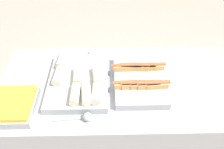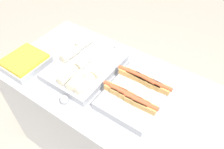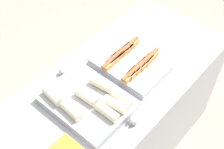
% 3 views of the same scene
% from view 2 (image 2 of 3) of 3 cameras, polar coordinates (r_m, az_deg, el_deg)
% --- Properties ---
extents(counter, '(1.60, 0.76, 0.89)m').
position_cam_2_polar(counter, '(1.72, 1.67, -13.13)').
color(counter, '#A8AAB2').
rests_on(counter, ground_plane).
extents(tray_hotdogs, '(0.36, 0.45, 0.10)m').
position_cam_2_polar(tray_hotdogs, '(1.29, 6.42, -4.43)').
color(tray_hotdogs, '#A8AAB2').
rests_on(tray_hotdogs, counter).
extents(tray_wraps, '(0.38, 0.49, 0.10)m').
position_cam_2_polar(tray_wraps, '(1.44, -7.25, 2.05)').
color(tray_wraps, '#A8AAB2').
rests_on(tray_wraps, counter).
extents(tray_side_front, '(0.25, 0.27, 0.07)m').
position_cam_2_polar(tray_side_front, '(1.58, -21.76, 3.01)').
color(tray_side_front, '#A8AAB2').
rests_on(tray_side_front, counter).
extents(serving_spoon_near, '(0.22, 0.05, 0.05)m').
position_cam_2_polar(serving_spoon_near, '(1.30, -12.76, -6.22)').
color(serving_spoon_near, '#B2B5BA').
rests_on(serving_spoon_near, counter).
extents(serving_spoon_far, '(0.21, 0.05, 0.05)m').
position_cam_2_polar(serving_spoon_far, '(1.60, 0.97, 6.85)').
color(serving_spoon_far, '#B2B5BA').
rests_on(serving_spoon_far, counter).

